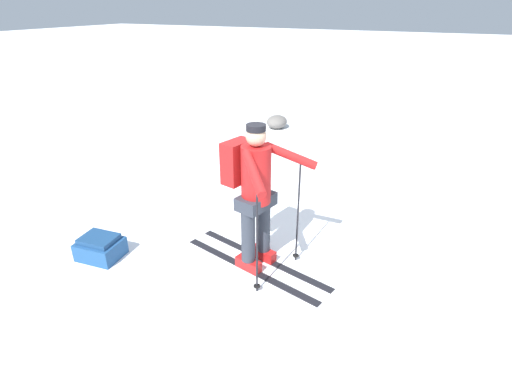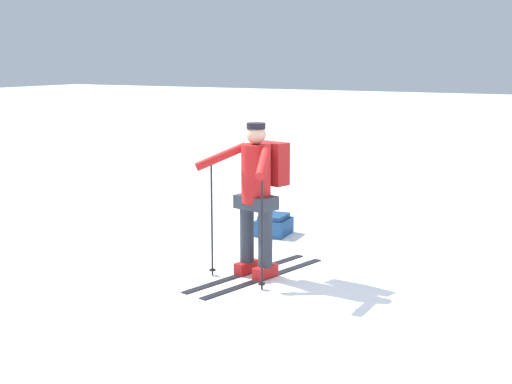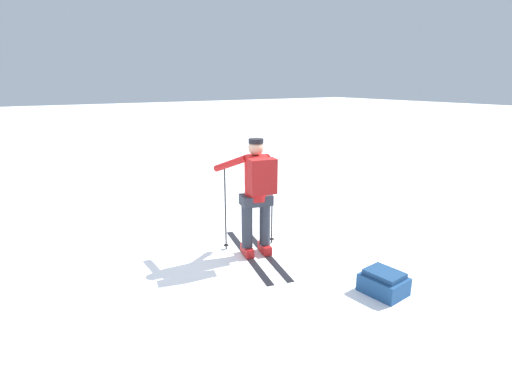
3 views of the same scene
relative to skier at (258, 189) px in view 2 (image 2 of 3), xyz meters
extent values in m
plane|color=white|center=(0.49, -0.15, -0.93)|extent=(80.00, 80.00, 0.00)
cube|color=black|center=(0.12, -0.06, -0.92)|extent=(0.51, 1.79, 0.01)
cube|color=red|center=(0.12, -0.06, -0.86)|extent=(0.18, 0.32, 0.12)
cylinder|color=#2D333D|center=(0.12, -0.06, -0.46)|extent=(0.15, 0.15, 0.66)
cube|color=black|center=(-0.13, 0.00, -0.92)|extent=(0.51, 1.79, 0.01)
cube|color=red|center=(-0.13, 0.00, -0.86)|extent=(0.18, 0.32, 0.12)
cylinder|color=#2D333D|center=(-0.13, 0.00, -0.46)|extent=(0.15, 0.15, 0.66)
cube|color=#2D333D|center=(-0.01, -0.03, -0.13)|extent=(0.46, 0.35, 0.14)
cylinder|color=red|center=(-0.01, -0.03, 0.17)|extent=(0.31, 0.31, 0.60)
sphere|color=tan|center=(-0.01, -0.03, 0.57)|extent=(0.20, 0.20, 0.20)
cylinder|color=black|center=(-0.01, -0.03, 0.66)|extent=(0.19, 0.19, 0.06)
cube|color=maroon|center=(0.05, 0.21, 0.25)|extent=(0.37, 0.26, 0.45)
cylinder|color=black|center=(0.26, -0.40, -0.31)|extent=(0.02, 0.02, 1.22)
cylinder|color=black|center=(0.26, -0.40, -0.87)|extent=(0.07, 0.07, 0.01)
cylinder|color=red|center=(0.23, -0.30, 0.34)|extent=(0.28, 0.55, 0.29)
cylinder|color=black|center=(-0.42, -0.24, -0.31)|extent=(0.02, 0.02, 1.22)
cylinder|color=black|center=(-0.42, -0.24, -0.87)|extent=(0.07, 0.07, 0.01)
cylinder|color=red|center=(-0.34, -0.17, 0.34)|extent=(0.47, 0.44, 0.29)
cube|color=navy|center=(-0.66, 1.64, -0.82)|extent=(0.43, 0.51, 0.21)
cube|color=navy|center=(-0.66, 1.64, -0.69)|extent=(0.35, 0.43, 0.06)
camera|label=1|loc=(-3.33, -1.66, 1.75)|focal=28.00mm
camera|label=2|loc=(3.48, -6.35, 1.35)|focal=50.00mm
camera|label=3|loc=(2.74, 4.31, 1.41)|focal=28.00mm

